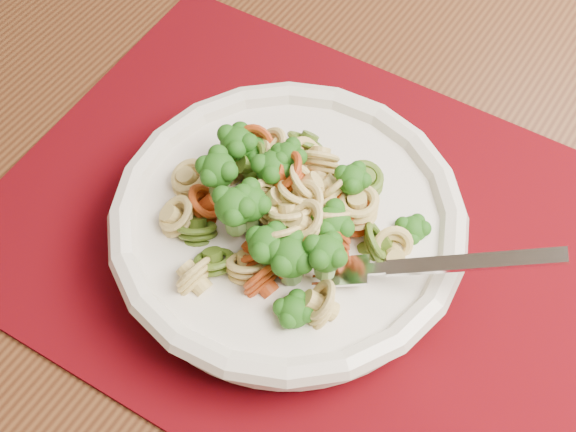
% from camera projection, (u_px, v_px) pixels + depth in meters
% --- Properties ---
extents(dining_table, '(1.46, 1.13, 0.71)m').
position_uv_depth(dining_table, '(384.00, 256.00, 0.70)').
color(dining_table, '#5A3319').
rests_on(dining_table, ground).
extents(placemat, '(0.52, 0.44, 0.00)m').
position_uv_depth(placemat, '(306.00, 232.00, 0.59)').
color(placemat, '#510303').
rests_on(placemat, dining_table).
extents(pasta_bowl, '(0.25, 0.25, 0.05)m').
position_uv_depth(pasta_bowl, '(288.00, 225.00, 0.56)').
color(pasta_bowl, silver).
rests_on(pasta_bowl, placemat).
extents(pasta_broccoli_heap, '(0.21, 0.21, 0.06)m').
position_uv_depth(pasta_broccoli_heap, '(288.00, 211.00, 0.54)').
color(pasta_broccoli_heap, tan).
rests_on(pasta_broccoli_heap, pasta_bowl).
extents(fork, '(0.18, 0.06, 0.08)m').
position_uv_depth(fork, '(349.00, 271.00, 0.52)').
color(fork, silver).
rests_on(fork, pasta_bowl).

